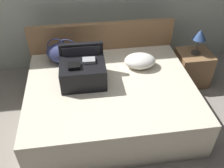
{
  "coord_description": "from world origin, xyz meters",
  "views": [
    {
      "loc": [
        -0.3,
        -1.77,
        2.25
      ],
      "look_at": [
        0.0,
        0.29,
        0.58
      ],
      "focal_mm": 40.34,
      "sensor_mm": 36.0,
      "label": 1
    }
  ],
  "objects_px": {
    "pillow_near_headboard": "(140,61)",
    "table_lamp": "(200,36)",
    "hard_case_large": "(83,71)",
    "bed": "(111,101)",
    "duffel_bag": "(63,53)",
    "nightstand": "(192,68)"
  },
  "relations": [
    {
      "from": "duffel_bag",
      "to": "nightstand",
      "type": "distance_m",
      "value": 1.77
    },
    {
      "from": "pillow_near_headboard",
      "to": "nightstand",
      "type": "relative_size",
      "value": 0.8
    },
    {
      "from": "hard_case_large",
      "to": "table_lamp",
      "type": "relative_size",
      "value": 1.46
    },
    {
      "from": "hard_case_large",
      "to": "duffel_bag",
      "type": "relative_size",
      "value": 1.04
    },
    {
      "from": "duffel_bag",
      "to": "bed",
      "type": "bearing_deg",
      "value": -46.06
    },
    {
      "from": "bed",
      "to": "pillow_near_headboard",
      "type": "distance_m",
      "value": 0.6
    },
    {
      "from": "pillow_near_headboard",
      "to": "hard_case_large",
      "type": "bearing_deg",
      "value": -164.13
    },
    {
      "from": "pillow_near_headboard",
      "to": "table_lamp",
      "type": "height_order",
      "value": "table_lamp"
    },
    {
      "from": "hard_case_large",
      "to": "duffel_bag",
      "type": "bearing_deg",
      "value": 117.83
    },
    {
      "from": "hard_case_large",
      "to": "duffel_bag",
      "type": "distance_m",
      "value": 0.48
    },
    {
      "from": "table_lamp",
      "to": "nightstand",
      "type": "bearing_deg",
      "value": 180.0
    },
    {
      "from": "pillow_near_headboard",
      "to": "table_lamp",
      "type": "xyz_separation_m",
      "value": [
        0.81,
        0.21,
        0.17
      ]
    },
    {
      "from": "table_lamp",
      "to": "duffel_bag",
      "type": "bearing_deg",
      "value": 179.23
    },
    {
      "from": "duffel_bag",
      "to": "table_lamp",
      "type": "xyz_separation_m",
      "value": [
        1.73,
        -0.02,
        0.12
      ]
    },
    {
      "from": "hard_case_large",
      "to": "nightstand",
      "type": "relative_size",
      "value": 1.04
    },
    {
      "from": "hard_case_large",
      "to": "pillow_near_headboard",
      "type": "bearing_deg",
      "value": 16.35
    },
    {
      "from": "bed",
      "to": "nightstand",
      "type": "height_order",
      "value": "bed"
    },
    {
      "from": "hard_case_large",
      "to": "table_lamp",
      "type": "bearing_deg",
      "value": 15.43
    },
    {
      "from": "nightstand",
      "to": "table_lamp",
      "type": "height_order",
      "value": "table_lamp"
    },
    {
      "from": "bed",
      "to": "hard_case_large",
      "type": "xyz_separation_m",
      "value": [
        -0.29,
        0.11,
        0.39
      ]
    },
    {
      "from": "nightstand",
      "to": "table_lamp",
      "type": "bearing_deg",
      "value": 0.0
    },
    {
      "from": "pillow_near_headboard",
      "to": "nightstand",
      "type": "bearing_deg",
      "value": 14.16
    }
  ]
}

